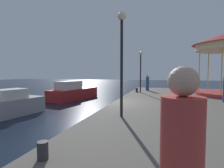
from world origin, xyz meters
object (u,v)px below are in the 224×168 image
object	(u,v)px
bollard_north	(137,90)
lamp_post_mid_promenade	(141,64)
bollard_south	(43,151)
motorboat_red	(73,92)
motorboat_grey	(10,105)
person_far_corner	(147,83)
lamp_post_near_edge	(122,46)

from	to	relation	value
bollard_north	lamp_post_mid_promenade	bearing A→B (deg)	-40.48
lamp_post_mid_promenade	bollard_south	xyz separation A→B (m)	(-0.48, -14.06, -2.56)
motorboat_red	bollard_north	xyz separation A→B (m)	(6.41, 1.33, 0.28)
motorboat_grey	person_far_corner	size ratio (longest dim) A/B	2.50
lamp_post_near_edge	bollard_south	xyz separation A→B (m)	(-0.82, -4.19, -2.85)
motorboat_red	lamp_post_near_edge	xyz separation A→B (m)	(7.15, -8.89, 3.12)
bollard_north	person_far_corner	xyz separation A→B (m)	(0.90, 1.90, 0.60)
bollard_south	lamp_post_mid_promenade	bearing A→B (deg)	88.05
bollard_north	bollard_south	distance (m)	14.40
motorboat_grey	motorboat_red	bearing A→B (deg)	86.92
lamp_post_near_edge	motorboat_grey	bearing A→B (deg)	168.95
lamp_post_near_edge	bollard_south	world-z (taller)	lamp_post_near_edge
bollard_south	motorboat_grey	bearing A→B (deg)	139.94
lamp_post_near_edge	bollard_north	distance (m)	10.63
bollard_south	motorboat_red	bearing A→B (deg)	115.84
bollard_south	person_far_corner	world-z (taller)	person_far_corner
motorboat_grey	lamp_post_near_edge	world-z (taller)	lamp_post_near_edge
motorboat_red	person_far_corner	bearing A→B (deg)	23.80
motorboat_red	bollard_north	size ratio (longest dim) A/B	15.22
motorboat_red	lamp_post_near_edge	size ratio (longest dim) A/B	1.36
lamp_post_mid_promenade	bollard_south	distance (m)	14.30
motorboat_red	lamp_post_mid_promenade	world-z (taller)	lamp_post_mid_promenade
lamp_post_mid_promenade	bollard_north	bearing A→B (deg)	139.52
person_far_corner	motorboat_red	bearing A→B (deg)	-156.20
motorboat_red	lamp_post_near_edge	world-z (taller)	lamp_post_near_edge
motorboat_grey	lamp_post_mid_promenade	xyz separation A→B (m)	(7.21, 8.40, 2.89)
motorboat_grey	motorboat_red	distance (m)	7.43
bollard_south	lamp_post_near_edge	bearing A→B (deg)	78.91
motorboat_grey	bollard_north	xyz separation A→B (m)	(6.81, 8.74, 0.34)
motorboat_red	lamp_post_mid_promenade	distance (m)	7.44
motorboat_grey	bollard_north	distance (m)	11.08
motorboat_grey	bollard_south	distance (m)	8.80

